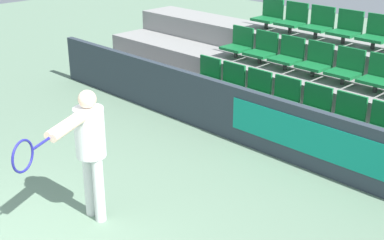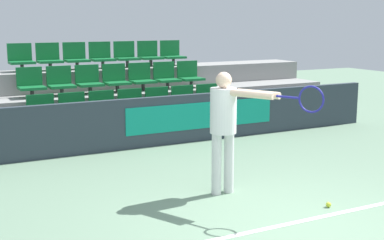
{
  "view_description": "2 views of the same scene",
  "coord_description": "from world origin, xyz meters",
  "px_view_note": "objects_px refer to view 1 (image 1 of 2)",
  "views": [
    {
      "loc": [
        4.66,
        -1.65,
        3.53
      ],
      "look_at": [
        0.07,
        2.93,
        0.9
      ],
      "focal_mm": 50.0,
      "sensor_mm": 36.0,
      "label": 1
    },
    {
      "loc": [
        -3.63,
        -4.42,
        2.28
      ],
      "look_at": [
        0.0,
        2.56,
        0.8
      ],
      "focal_mm": 50.0,
      "sensor_mm": 36.0,
      "label": 2
    }
  ],
  "objects_px": {
    "stadium_chair_9": "(288,55)",
    "stadium_chair_16": "(319,24)",
    "stadium_chair_3": "(283,97)",
    "stadium_chair_2": "(255,89)",
    "stadium_chair_8": "(262,49)",
    "stadium_chair_6": "(382,126)",
    "stadium_chair_7": "(239,44)",
    "stadium_chair_4": "(313,106)",
    "stadium_chair_5": "(346,116)",
    "stadium_chair_10": "(316,61)",
    "stadium_chair_11": "(346,68)",
    "stadium_chair_12": "(379,75)",
    "stadium_chair_17": "(346,28)",
    "stadium_chair_15": "(293,19)",
    "tennis_player": "(88,143)",
    "stadium_chair_18": "(376,34)",
    "stadium_chair_14": "(269,15)",
    "stadium_chair_1": "(229,82)"
  },
  "relations": [
    {
      "from": "stadium_chair_12",
      "to": "stadium_chair_3",
      "type": "bearing_deg",
      "value": -141.71
    },
    {
      "from": "stadium_chair_15",
      "to": "stadium_chair_18",
      "type": "relative_size",
      "value": 1.0
    },
    {
      "from": "stadium_chair_1",
      "to": "stadium_chair_7",
      "type": "relative_size",
      "value": 1.0
    },
    {
      "from": "stadium_chair_4",
      "to": "stadium_chair_18",
      "type": "xyz_separation_m",
      "value": [
        0.0,
        1.78,
        0.83
      ]
    },
    {
      "from": "stadium_chair_10",
      "to": "stadium_chair_15",
      "type": "distance_m",
      "value": 1.5
    },
    {
      "from": "stadium_chair_3",
      "to": "stadium_chair_16",
      "type": "height_order",
      "value": "stadium_chair_16"
    },
    {
      "from": "stadium_chair_3",
      "to": "stadium_chair_9",
      "type": "distance_m",
      "value": 1.14
    },
    {
      "from": "stadium_chair_17",
      "to": "stadium_chair_5",
      "type": "bearing_deg",
      "value": -57.65
    },
    {
      "from": "stadium_chair_12",
      "to": "stadium_chair_15",
      "type": "height_order",
      "value": "stadium_chair_15"
    },
    {
      "from": "stadium_chair_14",
      "to": "stadium_chair_18",
      "type": "distance_m",
      "value": 2.26
    },
    {
      "from": "stadium_chair_1",
      "to": "stadium_chair_8",
      "type": "relative_size",
      "value": 1.0
    },
    {
      "from": "stadium_chair_17",
      "to": "stadium_chair_7",
      "type": "bearing_deg",
      "value": -152.24
    },
    {
      "from": "stadium_chair_10",
      "to": "stadium_chair_11",
      "type": "height_order",
      "value": "same"
    },
    {
      "from": "stadium_chair_9",
      "to": "stadium_chair_16",
      "type": "height_order",
      "value": "stadium_chair_16"
    },
    {
      "from": "stadium_chair_11",
      "to": "stadium_chair_6",
      "type": "bearing_deg",
      "value": -38.29
    },
    {
      "from": "stadium_chair_10",
      "to": "stadium_chair_16",
      "type": "xyz_separation_m",
      "value": [
        -0.57,
        0.89,
        0.42
      ]
    },
    {
      "from": "stadium_chair_11",
      "to": "stadium_chair_15",
      "type": "xyz_separation_m",
      "value": [
        -1.7,
        0.89,
        0.42
      ]
    },
    {
      "from": "stadium_chair_11",
      "to": "stadium_chair_17",
      "type": "bearing_deg",
      "value": 122.35
    },
    {
      "from": "stadium_chair_9",
      "to": "stadium_chair_14",
      "type": "distance_m",
      "value": 1.5
    },
    {
      "from": "stadium_chair_7",
      "to": "stadium_chair_12",
      "type": "height_order",
      "value": "same"
    },
    {
      "from": "stadium_chair_4",
      "to": "stadium_chair_8",
      "type": "distance_m",
      "value": 1.96
    },
    {
      "from": "stadium_chair_6",
      "to": "stadium_chair_9",
      "type": "bearing_deg",
      "value": 158.46
    },
    {
      "from": "stadium_chair_3",
      "to": "tennis_player",
      "type": "height_order",
      "value": "tennis_player"
    },
    {
      "from": "stadium_chair_3",
      "to": "stadium_chair_4",
      "type": "distance_m",
      "value": 0.57
    },
    {
      "from": "stadium_chair_10",
      "to": "stadium_chair_2",
      "type": "bearing_deg",
      "value": -122.35
    },
    {
      "from": "stadium_chair_6",
      "to": "stadium_chair_10",
      "type": "height_order",
      "value": "stadium_chair_10"
    },
    {
      "from": "stadium_chair_2",
      "to": "stadium_chair_8",
      "type": "bearing_deg",
      "value": 122.35
    },
    {
      "from": "stadium_chair_3",
      "to": "stadium_chair_7",
      "type": "distance_m",
      "value": 1.96
    },
    {
      "from": "stadium_chair_4",
      "to": "stadium_chair_5",
      "type": "bearing_deg",
      "value": 0.0
    },
    {
      "from": "stadium_chair_1",
      "to": "stadium_chair_8",
      "type": "height_order",
      "value": "stadium_chair_8"
    },
    {
      "from": "stadium_chair_3",
      "to": "stadium_chair_12",
      "type": "bearing_deg",
      "value": 38.29
    },
    {
      "from": "stadium_chair_15",
      "to": "stadium_chair_16",
      "type": "xyz_separation_m",
      "value": [
        0.57,
        0.0,
        0.0
      ]
    },
    {
      "from": "stadium_chair_4",
      "to": "stadium_chair_6",
      "type": "height_order",
      "value": "same"
    },
    {
      "from": "stadium_chair_4",
      "to": "stadium_chair_3",
      "type": "bearing_deg",
      "value": 180.0
    },
    {
      "from": "stadium_chair_6",
      "to": "stadium_chair_18",
      "type": "bearing_deg",
      "value": 122.35
    },
    {
      "from": "stadium_chair_4",
      "to": "stadium_chair_10",
      "type": "height_order",
      "value": "stadium_chair_10"
    },
    {
      "from": "stadium_chair_8",
      "to": "stadium_chair_12",
      "type": "xyz_separation_m",
      "value": [
        2.26,
        0.0,
        0.0
      ]
    },
    {
      "from": "stadium_chair_4",
      "to": "stadium_chair_17",
      "type": "distance_m",
      "value": 2.05
    },
    {
      "from": "stadium_chair_7",
      "to": "stadium_chair_9",
      "type": "relative_size",
      "value": 1.0
    },
    {
      "from": "tennis_player",
      "to": "stadium_chair_10",
      "type": "bearing_deg",
      "value": 62.89
    },
    {
      "from": "stadium_chair_4",
      "to": "stadium_chair_15",
      "type": "xyz_separation_m",
      "value": [
        -1.7,
        1.78,
        0.83
      ]
    },
    {
      "from": "stadium_chair_8",
      "to": "stadium_chair_7",
      "type": "bearing_deg",
      "value": 180.0
    },
    {
      "from": "tennis_player",
      "to": "stadium_chair_18",
      "type": "bearing_deg",
      "value": 57.11
    },
    {
      "from": "stadium_chair_2",
      "to": "stadium_chair_12",
      "type": "xyz_separation_m",
      "value": [
        1.7,
        0.89,
        0.42
      ]
    },
    {
      "from": "stadium_chair_9",
      "to": "stadium_chair_14",
      "type": "bearing_deg",
      "value": 141.71
    },
    {
      "from": "tennis_player",
      "to": "stadium_chair_4",
      "type": "bearing_deg",
      "value": 53.82
    },
    {
      "from": "stadium_chair_17",
      "to": "stadium_chair_8",
      "type": "bearing_deg",
      "value": -141.71
    },
    {
      "from": "stadium_chair_7",
      "to": "stadium_chair_18",
      "type": "height_order",
      "value": "stadium_chair_18"
    },
    {
      "from": "stadium_chair_8",
      "to": "tennis_player",
      "type": "bearing_deg",
      "value": -76.95
    },
    {
      "from": "stadium_chair_17",
      "to": "stadium_chair_3",
      "type": "bearing_deg",
      "value": -90.0
    }
  ]
}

